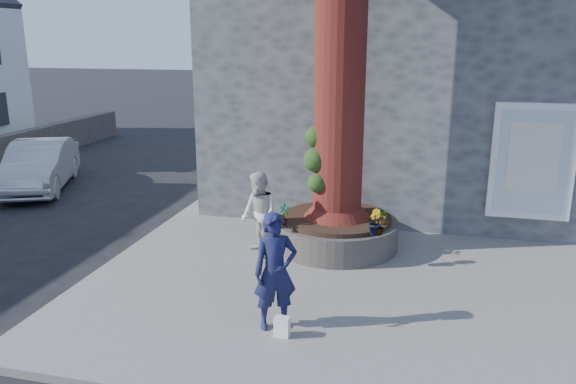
% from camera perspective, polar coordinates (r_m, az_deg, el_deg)
% --- Properties ---
extents(ground, '(120.00, 120.00, 0.00)m').
position_cam_1_polar(ground, '(9.17, -2.16, -10.12)').
color(ground, black).
rests_on(ground, ground).
extents(pavement, '(9.00, 8.00, 0.12)m').
position_cam_1_polar(pavement, '(9.79, 8.04, -8.17)').
color(pavement, slate).
rests_on(pavement, ground).
extents(yellow_line, '(0.10, 30.00, 0.01)m').
position_cam_1_polar(yellow_line, '(11.15, -16.03, -5.95)').
color(yellow_line, yellow).
rests_on(yellow_line, ground).
extents(stone_shop, '(10.30, 8.30, 6.30)m').
position_cam_1_polar(stone_shop, '(15.16, 14.89, 11.91)').
color(stone_shop, '#45484A').
rests_on(stone_shop, ground).
extents(planter, '(2.30, 2.30, 0.60)m').
position_cam_1_polar(planter, '(10.66, 4.94, -4.03)').
color(planter, black).
rests_on(planter, pavement).
extents(man, '(0.70, 0.62, 1.63)m').
position_cam_1_polar(man, '(7.57, -1.30, -8.09)').
color(man, '#171A3F').
rests_on(man, pavement).
extents(woman, '(0.93, 0.95, 1.54)m').
position_cam_1_polar(woman, '(10.07, -2.96, -2.31)').
color(woman, beige).
rests_on(woman, pavement).
extents(shopping_bag, '(0.21, 0.13, 0.28)m').
position_cam_1_polar(shopping_bag, '(7.63, -0.60, -13.51)').
color(shopping_bag, white).
rests_on(shopping_bag, pavement).
extents(car_silver, '(2.81, 4.13, 1.29)m').
position_cam_1_polar(car_silver, '(16.45, -23.95, 2.47)').
color(car_silver, '#ABAEB3').
rests_on(car_silver, ground).
extents(plant_a, '(0.22, 0.17, 0.39)m').
position_cam_1_polar(plant_a, '(9.98, -0.45, -2.31)').
color(plant_a, gray).
rests_on(plant_a, planter).
extents(plant_b, '(0.29, 0.30, 0.44)m').
position_cam_1_polar(plant_b, '(9.61, 8.75, -3.03)').
color(plant_b, gray).
rests_on(plant_b, planter).
extents(plant_c, '(0.21, 0.21, 0.31)m').
position_cam_1_polar(plant_c, '(9.62, 9.21, -3.43)').
color(plant_c, gray).
rests_on(plant_c, planter).
extents(plant_d, '(0.32, 0.34, 0.32)m').
position_cam_1_polar(plant_d, '(10.15, 9.48, -2.42)').
color(plant_d, gray).
rests_on(plant_d, planter).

